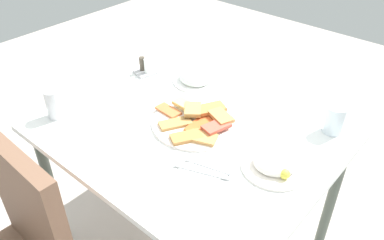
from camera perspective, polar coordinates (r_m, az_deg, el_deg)
name	(u,v)px	position (r m, az deg, el deg)	size (l,w,h in m)	color
dining_table	(190,144)	(1.54, -0.31, -3.54)	(1.08, 0.89, 0.72)	white
pide_platter	(196,121)	(1.51, 0.58, -0.19)	(0.35, 0.35, 0.05)	white
salad_plate_greens	(275,164)	(1.34, 12.12, -6.32)	(0.23, 0.23, 0.06)	white
salad_plate_rice	(195,77)	(1.78, 0.48, 6.26)	(0.20, 0.20, 0.07)	white
soda_can	(54,104)	(1.62, -19.57, 2.26)	(0.07, 0.07, 0.12)	silver
drinking_glass	(335,119)	(1.54, 20.20, 0.08)	(0.07, 0.07, 0.11)	silver
paper_napkin	(205,170)	(1.31, 1.91, -7.31)	(0.13, 0.13, 0.00)	white
fork	(208,166)	(1.32, 2.42, -6.78)	(0.17, 0.01, 0.01)	silver
spoon	(202,172)	(1.30, 1.41, -7.59)	(0.20, 0.01, 0.01)	silver
condiment_caddy	(145,69)	(1.87, -6.95, 7.49)	(0.11, 0.11, 0.08)	#B2B2B7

